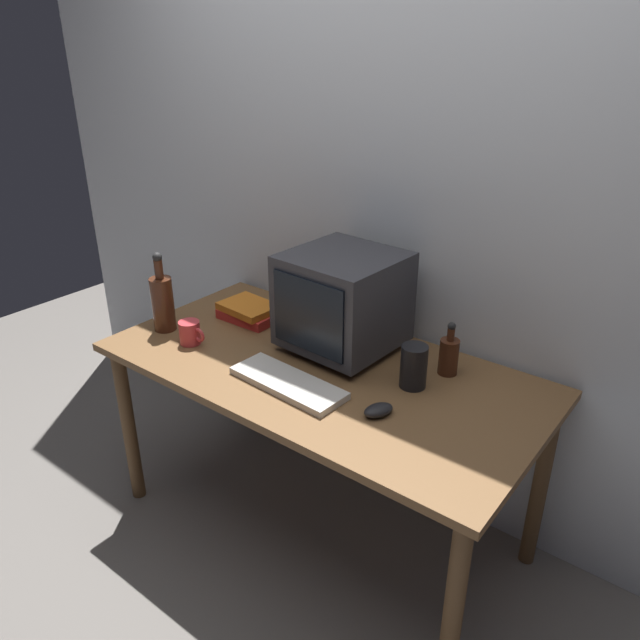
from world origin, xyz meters
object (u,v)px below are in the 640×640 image
object	(u,v)px
keyboard	(287,383)
bottle_short	(449,355)
mug	(190,333)
computer_mouse	(378,410)
book_stack	(249,311)
metal_canister	(414,366)
crt_monitor	(343,301)
bottle_tall	(163,301)

from	to	relation	value
keyboard	bottle_short	size ratio (longest dim) A/B	2.14
mug	computer_mouse	bearing A→B (deg)	2.22
keyboard	book_stack	world-z (taller)	book_stack
computer_mouse	metal_canister	bearing A→B (deg)	113.54
metal_canister	book_stack	bearing A→B (deg)	176.53
crt_monitor	keyboard	xyz separation A→B (m)	(0.02, -0.33, -0.18)
bottle_short	book_stack	size ratio (longest dim) A/B	0.81
computer_mouse	crt_monitor	bearing A→B (deg)	162.71
computer_mouse	book_stack	xyz separation A→B (m)	(-0.80, 0.26, 0.02)
keyboard	metal_canister	size ratio (longest dim) A/B	2.80
crt_monitor	keyboard	size ratio (longest dim) A/B	0.96
bottle_short	computer_mouse	bearing A→B (deg)	-97.60
mug	keyboard	bearing A→B (deg)	-1.09
keyboard	mug	distance (m)	0.49
keyboard	computer_mouse	distance (m)	0.34
keyboard	book_stack	distance (m)	0.56
computer_mouse	bottle_tall	bearing A→B (deg)	-156.81
crt_monitor	metal_canister	bearing A→B (deg)	-12.39
crt_monitor	metal_canister	distance (m)	0.37
mug	metal_canister	xyz separation A→B (m)	(0.82, 0.25, 0.03)
book_stack	metal_canister	size ratio (longest dim) A/B	1.61
computer_mouse	book_stack	world-z (taller)	book_stack
keyboard	bottle_short	distance (m)	0.56
crt_monitor	book_stack	distance (m)	0.48
bottle_short	mug	world-z (taller)	bottle_short
crt_monitor	book_stack	world-z (taller)	crt_monitor
crt_monitor	keyboard	distance (m)	0.38
keyboard	metal_canister	xyz separation A→B (m)	(0.33, 0.26, 0.06)
keyboard	computer_mouse	world-z (taller)	computer_mouse
bottle_tall	book_stack	distance (m)	0.35
crt_monitor	book_stack	bearing A→B (deg)	-176.51
bottle_tall	computer_mouse	bearing A→B (deg)	0.70
keyboard	mug	world-z (taller)	mug
metal_canister	crt_monitor	bearing A→B (deg)	167.61
bottle_tall	metal_canister	world-z (taller)	bottle_tall
bottle_tall	book_stack	size ratio (longest dim) A/B	1.33
computer_mouse	metal_canister	xyz separation A→B (m)	(-0.00, 0.22, 0.06)
bottle_short	metal_canister	xyz separation A→B (m)	(-0.05, -0.15, 0.00)
bottle_tall	bottle_short	bearing A→B (deg)	19.74
computer_mouse	book_stack	bearing A→B (deg)	-175.72
keyboard	bottle_tall	xyz separation A→B (m)	(-0.67, 0.03, 0.11)
crt_monitor	bottle_tall	world-z (taller)	crt_monitor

